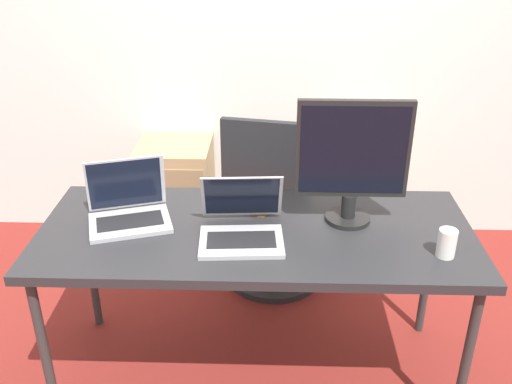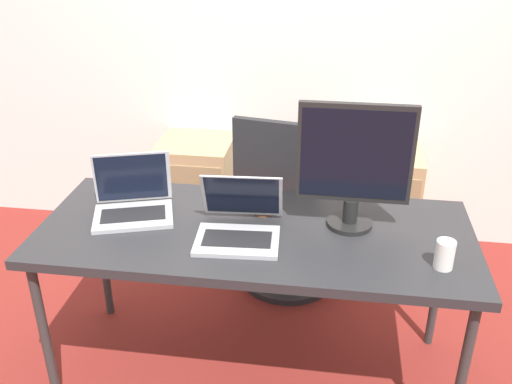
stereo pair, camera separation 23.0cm
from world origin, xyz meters
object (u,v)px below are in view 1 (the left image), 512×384
(laptop_right, at_px, (129,209))
(coffee_cup_white, at_px, (447,243))
(monitor, at_px, (352,160))
(laptop_left, at_px, (242,226))
(cabinet_left, at_px, (177,196))
(coffee_cup_brown, at_px, (261,201))
(cabinet_right, at_px, (357,198))
(office_chair, at_px, (272,224))

(laptop_right, height_order, coffee_cup_white, laptop_right)
(monitor, bearing_deg, laptop_right, -178.23)
(laptop_left, bearing_deg, cabinet_left, 111.82)
(laptop_right, distance_m, coffee_cup_white, 1.28)
(laptop_left, height_order, coffee_cup_brown, laptop_left)
(cabinet_right, relative_size, coffee_cup_white, 6.11)
(cabinet_left, distance_m, laptop_left, 1.36)
(coffee_cup_white, height_order, coffee_cup_brown, coffee_cup_brown)
(cabinet_right, xyz_separation_m, coffee_cup_white, (0.13, -1.30, 0.48))
(monitor, bearing_deg, cabinet_right, 78.71)
(cabinet_right, bearing_deg, coffee_cup_white, -84.28)
(laptop_right, bearing_deg, coffee_cup_brown, 8.46)
(laptop_left, xyz_separation_m, laptop_right, (-0.48, 0.12, 0.00))
(laptop_right, bearing_deg, laptop_left, -13.95)
(coffee_cup_brown, bearing_deg, cabinet_right, 59.77)
(office_chair, bearing_deg, coffee_cup_white, -53.45)
(monitor, bearing_deg, coffee_cup_brown, 171.73)
(monitor, bearing_deg, laptop_left, -161.40)
(office_chair, xyz_separation_m, cabinet_right, (0.52, 0.42, -0.05))
(laptop_right, relative_size, coffee_cup_white, 3.47)
(office_chair, bearing_deg, cabinet_right, 38.61)
(cabinet_left, bearing_deg, coffee_cup_brown, -61.04)
(laptop_right, height_order, monitor, monitor)
(laptop_left, distance_m, coffee_cup_white, 0.78)
(coffee_cup_white, bearing_deg, office_chair, 126.55)
(office_chair, relative_size, coffee_cup_brown, 8.87)
(cabinet_right, bearing_deg, laptop_right, -136.47)
(cabinet_left, height_order, monitor, monitor)
(laptop_left, relative_size, monitor, 0.66)
(cabinet_right, distance_m, coffee_cup_brown, 1.24)
(coffee_cup_white, relative_size, coffee_cup_brown, 0.94)
(laptop_left, xyz_separation_m, monitor, (0.44, 0.15, 0.23))
(cabinet_left, relative_size, cabinet_right, 1.00)
(cabinet_left, relative_size, laptop_left, 1.95)
(cabinet_left, height_order, laptop_right, laptop_right)
(coffee_cup_white, bearing_deg, laptop_left, 171.56)
(coffee_cup_white, bearing_deg, cabinet_left, 133.85)
(cabinet_right, distance_m, coffee_cup_white, 1.39)
(laptop_right, xyz_separation_m, coffee_cup_brown, (0.55, 0.08, 0.01))
(office_chair, bearing_deg, laptop_left, -98.94)
(office_chair, relative_size, cabinet_right, 1.54)
(cabinet_right, distance_m, laptop_right, 1.62)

